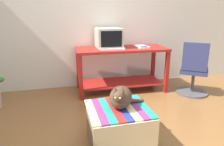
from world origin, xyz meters
TOP-DOWN VIEW (x-y plane):
  - back_wall at (0.00, 2.05)m, footprint 8.00×0.10m
  - desk at (0.43, 1.60)m, footprint 1.54×0.70m
  - tv_monitor at (0.23, 1.69)m, footprint 0.43×0.48m
  - keyboard at (0.23, 1.46)m, footprint 0.42×0.20m
  - book at (0.77, 1.54)m, footprint 0.20×0.28m
  - ottoman_with_blanket at (-0.07, 0.04)m, footprint 0.60×0.58m
  - cat at (-0.04, 0.07)m, footprint 0.44×0.41m
  - office_chair at (1.53, 1.10)m, footprint 0.59×0.59m
  - stapler at (0.77, 1.44)m, footprint 0.11×0.04m
  - pen at (0.92, 1.63)m, footprint 0.04×0.14m

SIDE VIEW (x-z plane):
  - ottoman_with_blanket at x=-0.07m, z-range 0.00..0.42m
  - office_chair at x=1.53m, z-range -0.06..0.83m
  - desk at x=0.43m, z-range 0.14..0.90m
  - cat at x=-0.04m, z-range 0.40..0.66m
  - pen at x=0.92m, z-range 0.76..0.77m
  - keyboard at x=0.23m, z-range 0.76..0.78m
  - book at x=0.77m, z-range 0.76..0.79m
  - stapler at x=0.77m, z-range 0.76..0.80m
  - tv_monitor at x=0.23m, z-range 0.75..1.08m
  - back_wall at x=0.00m, z-range 0.00..2.60m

